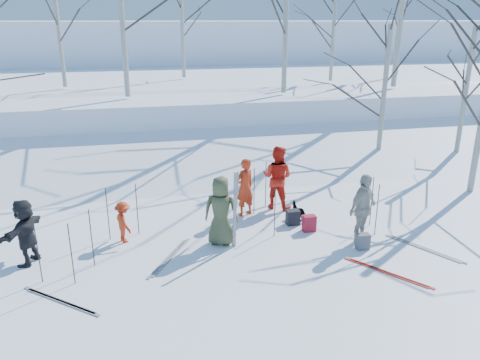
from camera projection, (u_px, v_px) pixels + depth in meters
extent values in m
plane|color=white|center=(254.00, 254.00, 10.80)|extent=(120.00, 120.00, 0.00)
cube|color=white|center=(208.00, 162.00, 17.22)|extent=(70.00, 9.49, 4.12)
cube|color=white|center=(180.00, 97.00, 26.17)|extent=(70.00, 18.00, 2.20)
cube|color=white|center=(159.00, 54.00, 45.24)|extent=(90.00, 30.00, 6.00)
imported|color=#3F482B|center=(221.00, 211.00, 11.04)|extent=(0.97, 0.81, 1.69)
imported|color=red|center=(245.00, 187.00, 12.71)|extent=(0.70, 0.61, 1.61)
imported|color=red|center=(277.00, 177.00, 13.18)|extent=(1.12, 1.08, 1.82)
imported|color=red|center=(123.00, 222.00, 11.24)|extent=(0.61, 0.76, 1.03)
imported|color=beige|center=(363.00, 209.00, 11.13)|extent=(1.08, 0.88, 1.72)
imported|color=black|center=(25.00, 232.00, 10.17)|extent=(0.97, 1.45, 1.50)
imported|color=black|center=(299.00, 211.00, 12.61)|extent=(0.49, 0.60, 0.46)
cube|color=silver|center=(235.00, 211.00, 10.78)|extent=(0.08, 0.16, 1.90)
cube|color=silver|center=(235.00, 210.00, 10.83)|extent=(0.15, 0.23, 1.89)
cylinder|color=black|center=(92.00, 238.00, 10.07)|extent=(0.02, 0.02, 1.34)
cylinder|color=black|center=(377.00, 210.00, 11.56)|extent=(0.02, 0.02, 1.34)
cylinder|color=black|center=(254.00, 191.00, 12.81)|extent=(0.02, 0.02, 1.34)
cylinder|color=black|center=(71.00, 254.00, 9.37)|extent=(0.02, 0.02, 1.34)
cylinder|color=black|center=(108.00, 214.00, 11.31)|extent=(0.02, 0.02, 1.34)
cylinder|color=black|center=(38.00, 253.00, 9.43)|extent=(0.02, 0.02, 1.34)
cylinder|color=black|center=(137.00, 209.00, 11.60)|extent=(0.02, 0.02, 1.34)
cylinder|color=black|center=(372.00, 201.00, 12.10)|extent=(0.02, 0.02, 1.34)
cylinder|color=black|center=(275.00, 211.00, 11.47)|extent=(0.02, 0.02, 1.34)
cylinder|color=black|center=(266.00, 184.00, 13.36)|extent=(0.02, 0.02, 1.34)
cube|color=maroon|center=(309.00, 223.00, 11.91)|extent=(0.32, 0.22, 0.42)
cube|color=#515358|center=(363.00, 241.00, 10.98)|extent=(0.30, 0.20, 0.38)
cube|color=black|center=(293.00, 217.00, 12.29)|extent=(0.34, 0.24, 0.40)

